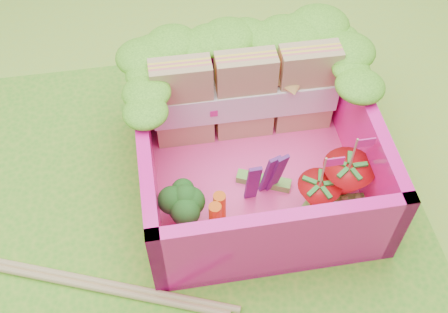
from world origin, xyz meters
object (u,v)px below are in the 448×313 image
broccoli (186,201)px  strawberry_left (317,197)px  chopsticks (40,273)px  sandwich_stack (246,96)px  strawberry_right (345,182)px  bento_box (256,150)px

broccoli → strawberry_left: bearing=-4.4°
broccoli → chopsticks: (-0.82, -0.19, -0.21)m
sandwich_stack → chopsticks: size_ratio=0.54×
broccoli → strawberry_right: (0.90, 0.00, -0.03)m
strawberry_right → chopsticks: (-1.72, -0.19, -0.18)m
sandwich_stack → broccoli: size_ratio=3.64×
bento_box → strawberry_left: bearing=-46.9°
sandwich_stack → chopsticks: bearing=-147.9°
strawberry_left → strawberry_right: bearing=19.0°
sandwich_stack → strawberry_left: 0.74m
broccoli → strawberry_left: (0.72, -0.06, -0.05)m
bento_box → broccoli: (-0.43, -0.25, -0.05)m
strawberry_right → chopsticks: 1.74m
broccoli → chopsticks: bearing=-167.0°
bento_box → strawberry_left: (0.29, -0.31, -0.10)m
sandwich_stack → broccoli: (-0.44, -0.60, -0.12)m
sandwich_stack → strawberry_right: bearing=-52.6°
bento_box → strawberry_right: strawberry_right is taller
strawberry_left → strawberry_right: (0.17, 0.06, 0.02)m
strawberry_right → bento_box: bearing=151.8°
bento_box → strawberry_right: size_ratio=2.47×
bento_box → broccoli: bento_box is taller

